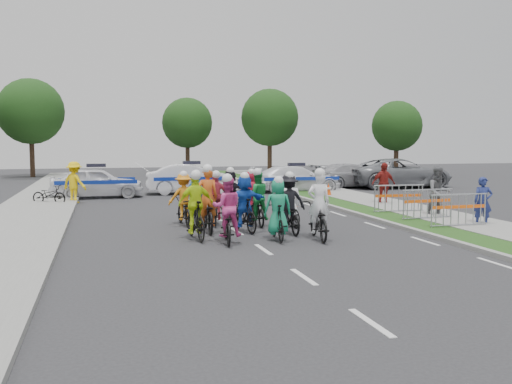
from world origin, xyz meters
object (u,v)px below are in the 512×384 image
object	(u,v)px
rider_10	(184,204)
cone_1	(328,190)
civilian_suv	(399,173)
tree_1	(270,118)
rider_13	(251,198)
tree_4	(187,123)
rider_4	(289,209)
rider_8	(257,204)
rider_11	(230,197)
rider_0	(318,216)
barrier_1	(427,206)
barrier_0	(459,212)
cone_0	(291,198)
police_car_2	(296,179)
rider_5	(244,207)
rider_2	(227,217)
parked_bike	(49,195)
tree_3	(31,112)
rider_7	(290,206)
civilian_sedan	(352,176)
spectator_2	(383,184)
tree_2	(397,126)
spectator_1	(439,192)
rider_12	(196,203)
police_car_1	(192,179)
rider_3	(196,213)
rider_6	(207,210)
rider_9	(216,204)
barrier_2	(399,200)
police_car_0	(97,182)
marshal_hiviz	(74,182)

from	to	relation	value
rider_10	cone_1	xyz separation A→B (m)	(7.98, 7.14, -0.35)
civilian_suv	tree_1	xyz separation A→B (m)	(-3.85, 13.79, 3.69)
rider_13	tree_4	world-z (taller)	tree_4
rider_4	tree_1	size ratio (longest dim) A/B	0.27
rider_8	rider_11	distance (m)	1.68
rider_0	barrier_1	size ratio (longest dim) A/B	1.02
barrier_0	cone_0	world-z (taller)	barrier_0
police_car_2	barrier_1	world-z (taller)	police_car_2
cone_1	rider_5	bearing A→B (deg)	-125.38
rider_2	parked_bike	distance (m)	12.31
rider_4	tree_3	size ratio (longest dim) A/B	0.25
rider_7	tree_3	world-z (taller)	tree_3
civilian_sedan	barrier_1	size ratio (longest dim) A/B	2.42
spectator_2	barrier_0	xyz separation A→B (m)	(-0.87, -6.57, -0.35)
rider_10	tree_2	distance (m)	28.96
rider_0	spectator_1	bearing A→B (deg)	-143.74
barrier_1	tree_4	size ratio (longest dim) A/B	0.32
parked_bike	rider_2	bearing A→B (deg)	-124.55
rider_13	cone_0	world-z (taller)	rider_13
rider_12	police_car_1	xyz separation A→B (m)	(1.32, 9.82, 0.18)
barrier_0	tree_3	distance (m)	34.54
police_car_2	cone_1	distance (m)	3.34
rider_3	tree_3	size ratio (longest dim) A/B	0.27
rider_12	tree_2	bearing A→B (deg)	-130.17
rider_6	rider_12	size ratio (longest dim) A/B	1.17
rider_8	barrier_1	xyz separation A→B (m)	(5.79, -0.73, -0.13)
rider_4	tree_4	bearing A→B (deg)	-94.07
rider_10	spectator_2	world-z (taller)	spectator_2
rider_12	barrier_0	size ratio (longest dim) A/B	0.88
police_car_2	rider_6	bearing A→B (deg)	151.73
rider_3	rider_11	distance (m)	4.11
rider_5	rider_8	world-z (taller)	rider_8
rider_9	civilian_sedan	distance (m)	16.29
rider_6	spectator_2	world-z (taller)	rider_6
rider_2	rider_6	size ratio (longest dim) A/B	0.93
civilian_sedan	barrier_0	distance (m)	15.74
rider_11	police_car_1	xyz separation A→B (m)	(0.16, 9.95, -0.01)
spectator_1	tree_1	distance (m)	26.23
parked_bike	tree_1	bearing A→B (deg)	-11.37
civilian_sedan	tree_3	bearing A→B (deg)	46.05
rider_2	spectator_1	bearing A→B (deg)	-152.81
rider_6	barrier_1	bearing A→B (deg)	-176.61
rider_8	spectator_2	size ratio (longest dim) A/B	1.03
cone_0	barrier_2	bearing A→B (deg)	-49.37
police_car_0	tree_3	distance (m)	18.53
marshal_hiviz	barrier_1	size ratio (longest dim) A/B	0.91
rider_2	rider_10	world-z (taller)	rider_2
rider_12	tree_1	size ratio (longest dim) A/B	0.26
rider_8	spectator_2	xyz separation A→B (m)	(6.66, 4.08, 0.22)
barrier_1	tree_2	size ratio (longest dim) A/B	0.35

